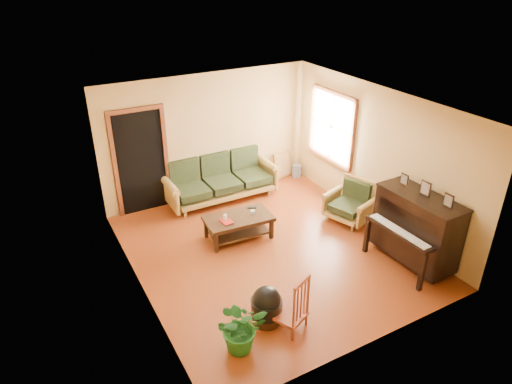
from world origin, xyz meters
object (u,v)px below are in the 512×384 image
potted_plant (241,327)px  red_chair (290,302)px  sofa (221,178)px  coffee_table (239,227)px  piano (416,230)px  ceramic_crock (297,171)px  footstool (266,309)px  armchair (349,202)px

potted_plant → red_chair: bearing=1.5°
sofa → coffee_table: (-0.38, -1.51, -0.28)m
piano → ceramic_crock: (0.17, 3.74, -0.48)m
red_chair → potted_plant: red_chair is taller
piano → ceramic_crock: size_ratio=5.07×
footstool → ceramic_crock: footstool is taller
potted_plant → piano: bearing=5.5°
armchair → piano: 1.58m
sofa → footstool: 3.77m
piano → armchair: bearing=91.5°
footstool → potted_plant: 0.62m
sofa → piano: bearing=-62.7°
coffee_table → footstool: size_ratio=2.70×
coffee_table → armchair: bearing=-12.9°
footstool → ceramic_crock: size_ratio=1.60×
armchair → red_chair: size_ratio=0.92×
red_chair → coffee_table: bearing=55.3°
red_chair → potted_plant: size_ratio=1.21×
coffee_table → ceramic_crock: size_ratio=4.32×
sofa → armchair: (1.75, -2.00, -0.09)m
sofa → potted_plant: size_ratio=3.16×
ceramic_crock → armchair: bearing=-96.7°
coffee_table → footstool: bearing=-106.9°
piano → ceramic_crock: bearing=85.9°
coffee_table → footstool: (-0.64, -2.10, -0.01)m
coffee_table → armchair: size_ratio=1.48×
sofa → red_chair: sofa is taller
ceramic_crock → coffee_table: bearing=-144.7°
sofa → ceramic_crock: size_ratio=8.32×
ceramic_crock → red_chair: bearing=-124.8°
sofa → coffee_table: size_ratio=1.92×
potted_plant → ceramic_crock: bearing=48.8°
piano → ceramic_crock: piano is taller
sofa → footstool: sofa is taller
ceramic_crock → footstool: bearing=-128.6°
sofa → ceramic_crock: (2.00, 0.17, -0.36)m
red_chair → ceramic_crock: 4.93m
footstool → potted_plant: potted_plant is taller
potted_plant → footstool: bearing=26.9°
coffee_table → potted_plant: (-1.18, -2.38, 0.15)m
armchair → ceramic_crock: (0.25, 2.17, -0.27)m
piano → ceramic_crock: 3.77m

